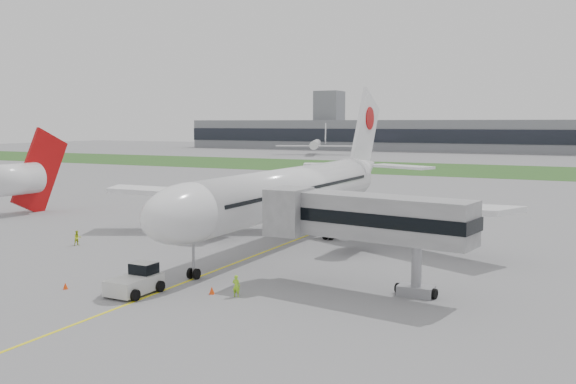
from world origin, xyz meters
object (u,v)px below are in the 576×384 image
at_px(jet_bridge, 361,218).
at_px(neighbor_aircraft, 12,179).
at_px(pushback_tug, 137,280).
at_px(airliner, 296,189).
at_px(ground_crew_near, 236,286).

distance_m(jet_bridge, neighbor_aircraft, 59.35).
bearing_deg(pushback_tug, jet_bridge, 31.04).
xyz_separation_m(airliner, jet_bridge, (13.55, -16.90, -0.02)).
relative_size(pushback_tug, ground_crew_near, 2.60).
height_order(airliner, neighbor_aircraft, airliner).
distance_m(jet_bridge, ground_crew_near, 10.88).
distance_m(airliner, neighbor_aircraft, 43.47).
distance_m(pushback_tug, jet_bridge, 17.78).
height_order(airliner, jet_bridge, airliner).
xyz_separation_m(jet_bridge, neighbor_aircraft, (-57.02, 16.45, -0.52)).
xyz_separation_m(airliner, pushback_tug, (-1.30, -25.51, -4.64)).
height_order(jet_bridge, ground_crew_near, jet_bridge).
bearing_deg(neighbor_aircraft, jet_bridge, -13.19).
bearing_deg(neighbor_aircraft, airliner, 3.49).
height_order(airliner, ground_crew_near, airliner).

